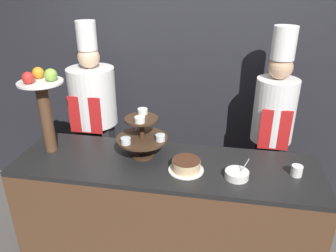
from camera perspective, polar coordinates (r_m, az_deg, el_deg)
name	(u,v)px	position (r m, az deg, el deg)	size (l,w,h in m)	color
wall_back	(185,65)	(3.13, 3.02, 10.63)	(10.00, 0.06, 2.80)	#232328
buffet_counter	(166,214)	(2.65, -0.40, -15.12)	(2.20, 0.65, 0.93)	brown
tiered_stand	(142,134)	(2.39, -4.57, -1.44)	(0.38, 0.38, 0.35)	#3D2819
fruit_pedestal	(44,101)	(2.54, -20.85, 4.10)	(0.32, 0.32, 0.64)	brown
cake_round	(186,165)	(2.28, 3.17, -6.86)	(0.25, 0.25, 0.09)	white
cup_white	(297,171)	(2.39, 21.51, -7.25)	(0.08, 0.08, 0.07)	white
serving_bowl_near	(237,174)	(2.25, 11.90, -8.26)	(0.16, 0.16, 0.15)	white
chef_left	(95,116)	(3.10, -12.68, 1.76)	(0.42, 0.42, 1.83)	#28282D
chef_center_left	(272,126)	(2.90, 17.68, 0.03)	(0.34, 0.34, 1.82)	black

